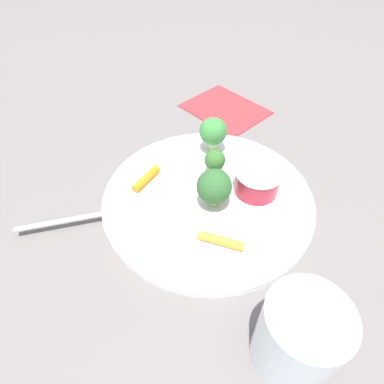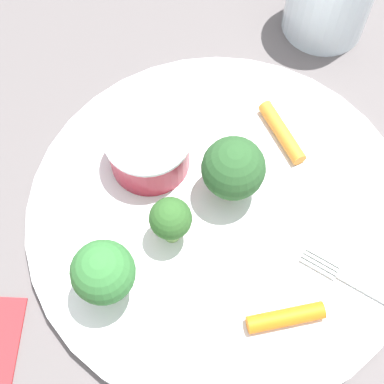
{
  "view_description": "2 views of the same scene",
  "coord_description": "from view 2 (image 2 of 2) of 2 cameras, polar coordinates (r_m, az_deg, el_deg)",
  "views": [
    {
      "loc": [
        -0.09,
        0.31,
        0.35
      ],
      "look_at": [
        0.02,
        0.01,
        0.03
      ],
      "focal_mm": 30.51,
      "sensor_mm": 36.0,
      "label": 1
    },
    {
      "loc": [
        0.16,
        -0.09,
        0.4
      ],
      "look_at": [
        -0.02,
        -0.02,
        0.03
      ],
      "focal_mm": 52.51,
      "sensor_mm": 36.0,
      "label": 2
    }
  ],
  "objects": [
    {
      "name": "broccoli_floret_2",
      "position": [
        0.4,
        -2.19,
        -2.81
      ],
      "size": [
        0.03,
        0.03,
        0.05
      ],
      "color": "#88B860",
      "rests_on": "plate"
    },
    {
      "name": "sauce_cup",
      "position": [
        0.44,
        -4.4,
        4.33
      ],
      "size": [
        0.07,
        0.07,
        0.04
      ],
      "color": "maroon",
      "rests_on": "plate"
    },
    {
      "name": "carrot_stick_0",
      "position": [
        0.47,
        9.11,
        6.01
      ],
      "size": [
        0.06,
        0.01,
        0.01
      ],
      "primitive_type": "cylinder",
      "rotation": [
        1.57,
        0.0,
        1.61
      ],
      "color": "orange",
      "rests_on": "plate"
    },
    {
      "name": "carrot_stick_1",
      "position": [
        0.4,
        9.49,
        -12.46
      ],
      "size": [
        0.02,
        0.06,
        0.01
      ],
      "primitive_type": "cylinder",
      "rotation": [
        1.57,
        0.0,
        6.09
      ],
      "color": "orange",
      "rests_on": "plate"
    },
    {
      "name": "ground_plane",
      "position": [
        0.45,
        2.92,
        -2.41
      ],
      "size": [
        2.4,
        2.4,
        0.0
      ],
      "primitive_type": "plane",
      "color": "#5F5959"
    },
    {
      "name": "broccoli_floret_0",
      "position": [
        0.41,
        4.23,
        2.37
      ],
      "size": [
        0.05,
        0.05,
        0.06
      ],
      "color": "#90AC65",
      "rests_on": "plate"
    },
    {
      "name": "plate",
      "position": [
        0.44,
        2.96,
        -2.09
      ],
      "size": [
        0.3,
        0.3,
        0.01
      ],
      "primitive_type": "cylinder",
      "color": "white",
      "rests_on": "ground_plane"
    },
    {
      "name": "broccoli_floret_1",
      "position": [
        0.38,
        -9.01,
        -8.09
      ],
      "size": [
        0.04,
        0.04,
        0.06
      ],
      "color": "#92C46C",
      "rests_on": "plate"
    }
  ]
}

